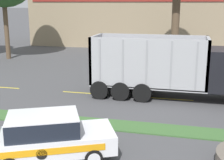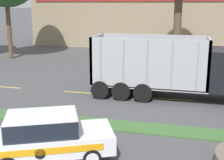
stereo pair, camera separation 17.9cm
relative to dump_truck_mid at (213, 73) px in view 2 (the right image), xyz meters
name	(u,v)px [view 2 (the right image)]	position (x,y,z in m)	size (l,w,h in m)	color
grass_verge	(79,122)	(-6.07, -4.95, -1.54)	(120.00, 1.23, 0.06)	#3D6633
centre_line_3	(4,87)	(-12.91, -0.34, -1.56)	(2.40, 0.14, 0.01)	yellow
centre_line_4	(83,93)	(-7.51, -0.34, -1.56)	(2.40, 0.14, 0.01)	yellow
centre_line_5	(173,99)	(-2.11, -0.34, -1.56)	(2.40, 0.14, 0.01)	yellow
dump_truck_mid	(213,73)	(0.00, 0.00, 0.00)	(11.80, 2.77, 3.49)	black
rally_car	(48,136)	(-5.93, -8.37, -0.74)	(4.72, 3.52, 1.66)	white
store_building_backdrop	(149,19)	(-6.85, 24.48, 1.59)	(27.99, 12.10, 6.30)	#9E896B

